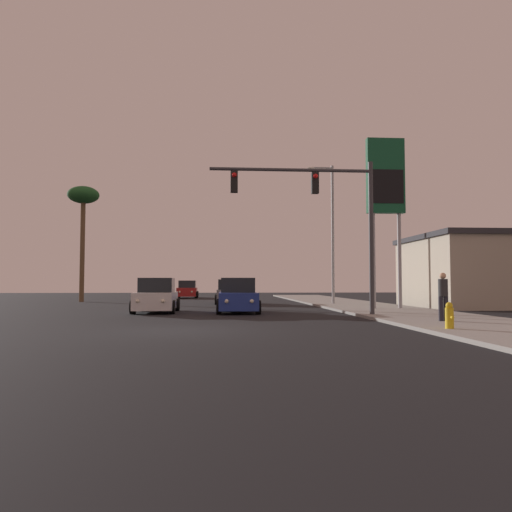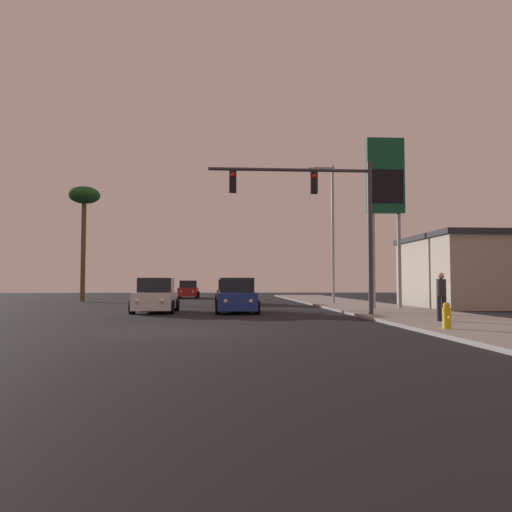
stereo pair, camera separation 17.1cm
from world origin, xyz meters
name	(u,v)px [view 1 (the left image)]	position (x,y,z in m)	size (l,w,h in m)	color
ground_plane	(182,331)	(0.00, 0.00, 0.00)	(120.00, 120.00, 0.00)	black
sidewalk_right	(383,310)	(9.50, 10.00, 0.06)	(5.00, 60.00, 0.12)	gray
building_gas_station	(500,271)	(18.00, 13.73, 2.16)	(10.30, 8.30, 4.30)	#B2A893
car_red	(187,290)	(-2.05, 33.53, 0.76)	(2.04, 4.32, 1.68)	maroon
car_white	(157,297)	(-1.96, 9.51, 0.76)	(2.04, 4.33, 1.68)	silver
car_grey	(230,293)	(1.80, 19.33, 0.76)	(2.04, 4.31, 1.68)	slate
car_blue	(238,297)	(1.99, 9.04, 0.76)	(2.04, 4.31, 1.68)	navy
car_tan	(157,290)	(-4.99, 33.70, 0.76)	(2.04, 4.32, 1.68)	tan
traffic_light_mast	(325,206)	(5.59, 5.51, 4.71)	(6.97, 0.36, 6.50)	#38383D
street_lamp	(331,226)	(8.31, 16.65, 5.12)	(1.74, 0.24, 9.00)	#99999E
gas_station_sign	(386,185)	(9.88, 10.42, 6.62)	(2.00, 0.42, 9.00)	#99999E
fire_hydrant	(449,316)	(7.75, -1.21, 0.49)	(0.24, 0.34, 0.76)	gold
pedestrian_on_sidewalk	(443,294)	(8.87, 1.61, 1.03)	(0.34, 0.32, 1.67)	#23232D
palm_tree_mid	(83,201)	(-9.49, 24.00, 7.76)	(2.40, 2.40, 8.94)	brown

